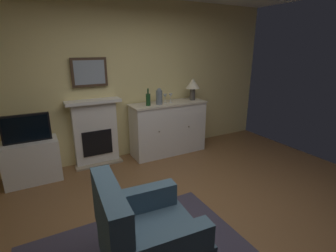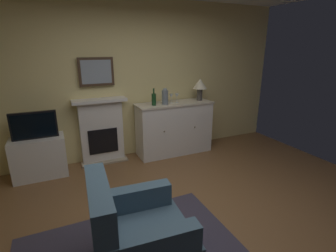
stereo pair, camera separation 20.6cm
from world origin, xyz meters
name	(u,v)px [view 2 (the right image)]	position (x,y,z in m)	size (l,w,h in m)	color
ground_plane	(191,228)	(0.00, 0.00, -0.05)	(5.94, 4.51, 0.10)	brown
wall_rear	(130,81)	(0.00, 2.22, 1.34)	(5.94, 0.06, 2.68)	#EAD68C
fireplace_unit	(102,131)	(-0.57, 2.10, 0.55)	(0.87, 0.30, 1.10)	white
framed_picture	(96,72)	(-0.57, 2.14, 1.53)	(0.55, 0.04, 0.45)	#473323
sideboard_cabinet	(174,128)	(0.71, 1.92, 0.48)	(1.39, 0.49, 0.95)	white
table_lamp	(200,85)	(1.22, 1.92, 1.23)	(0.26, 0.26, 0.40)	#4C4742
wine_bottle	(154,99)	(0.30, 1.88, 1.06)	(0.08, 0.08, 0.29)	#193F1E
wine_glass_left	(171,96)	(0.64, 1.91, 1.08)	(0.07, 0.07, 0.16)	silver
wine_glass_center	(177,96)	(0.75, 1.91, 1.08)	(0.07, 0.07, 0.16)	silver
vase_decorative	(165,96)	(0.50, 1.87, 1.09)	(0.11, 0.11, 0.28)	slate
tv_cabinet	(40,157)	(-1.55, 1.93, 0.31)	(0.75, 0.42, 0.62)	white
tv_set	(34,125)	(-1.55, 1.91, 0.82)	(0.62, 0.07, 0.40)	black
armchair	(135,236)	(-0.74, -0.34, 0.38)	(0.86, 0.83, 0.92)	#3F596B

